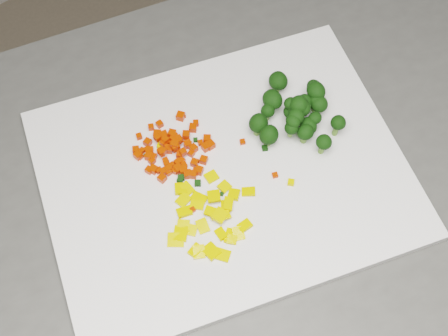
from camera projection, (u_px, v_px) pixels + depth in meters
counter_block at (242, 268)px, 1.26m from camera, size 1.05×0.84×0.90m
cutting_board at (224, 174)px, 0.85m from camera, size 0.57×0.50×0.01m
carrot_pile at (172, 142)px, 0.85m from camera, size 0.11×0.11×0.03m
pepper_pile at (211, 211)px, 0.80m from camera, size 0.12×0.12×0.02m
broccoli_pile at (292, 114)px, 0.85m from camera, size 0.13×0.13×0.06m
carrot_cube_0 at (169, 149)px, 0.85m from camera, size 0.01×0.01×0.01m
carrot_cube_1 at (181, 116)px, 0.88m from camera, size 0.01×0.01×0.01m
carrot_cube_2 at (174, 144)px, 0.86m from camera, size 0.01×0.01×0.01m
carrot_cube_3 at (196, 171)px, 0.84m from camera, size 0.01×0.01×0.01m
carrot_cube_4 at (163, 151)px, 0.84m from camera, size 0.01×0.01×0.01m
carrot_cube_5 at (184, 165)px, 0.84m from camera, size 0.01×0.01×0.01m
carrot_cube_6 at (178, 169)px, 0.84m from camera, size 0.01×0.01×0.01m
carrot_cube_7 at (153, 157)px, 0.85m from camera, size 0.01×0.01×0.01m
carrot_cube_8 at (175, 147)px, 0.85m from camera, size 0.01×0.01×0.01m
carrot_cube_9 at (181, 161)px, 0.85m from camera, size 0.01×0.01×0.01m
carrot_cube_10 at (164, 144)px, 0.86m from camera, size 0.01×0.01×0.01m
carrot_cube_11 at (193, 128)px, 0.87m from camera, size 0.01×0.01×0.01m
carrot_cube_12 at (175, 146)px, 0.86m from camera, size 0.01×0.01×0.01m
carrot_cube_13 at (175, 138)px, 0.85m from camera, size 0.01×0.01×0.01m
carrot_cube_14 at (169, 172)px, 0.84m from camera, size 0.01×0.01×0.01m
carrot_cube_15 at (169, 141)px, 0.86m from camera, size 0.01×0.01×0.01m
carrot_cube_16 at (196, 123)px, 0.87m from camera, size 0.01×0.01×0.01m
carrot_cube_17 at (168, 172)px, 0.84m from camera, size 0.01×0.01×0.01m
carrot_cube_18 at (151, 150)px, 0.85m from camera, size 0.01×0.01×0.01m
carrot_cube_19 at (183, 116)px, 0.88m from camera, size 0.01×0.01×0.01m
carrot_cube_20 at (165, 140)px, 0.85m from camera, size 0.01×0.01×0.01m
carrot_cube_21 at (200, 143)px, 0.86m from camera, size 0.01×0.01×0.01m
carrot_cube_22 at (148, 142)px, 0.86m from camera, size 0.01×0.01×0.01m
carrot_cube_23 at (142, 151)px, 0.85m from camera, size 0.01×0.01×0.01m
carrot_cube_24 at (149, 170)px, 0.84m from camera, size 0.01×0.01×0.01m
carrot_cube_25 at (139, 136)px, 0.86m from camera, size 0.01×0.01×0.01m
carrot_cube_26 at (195, 163)px, 0.84m from camera, size 0.01×0.01×0.01m
carrot_cube_27 at (159, 170)px, 0.84m from camera, size 0.01×0.01×0.01m
carrot_cube_28 at (183, 152)px, 0.84m from camera, size 0.01×0.01×0.01m
carrot_cube_29 at (179, 141)px, 0.85m from camera, size 0.01×0.01×0.01m
carrot_cube_30 at (151, 127)px, 0.87m from camera, size 0.01×0.01×0.01m
carrot_cube_31 at (188, 174)px, 0.83m from camera, size 0.01×0.01×0.01m
carrot_cube_32 at (148, 142)px, 0.86m from camera, size 0.01×0.01×0.01m
carrot_cube_33 at (175, 144)px, 0.84m from camera, size 0.01×0.01×0.01m
carrot_cube_34 at (199, 171)px, 0.84m from camera, size 0.01×0.01×0.01m
carrot_cube_35 at (188, 144)px, 0.86m from camera, size 0.01×0.01×0.01m
carrot_cube_36 at (149, 156)px, 0.85m from camera, size 0.01×0.01×0.01m
carrot_cube_37 at (147, 150)px, 0.85m from camera, size 0.01×0.01×0.01m
carrot_cube_38 at (136, 150)px, 0.85m from camera, size 0.01×0.01×0.01m
carrot_cube_39 at (163, 143)px, 0.85m from camera, size 0.01×0.01×0.01m
carrot_cube_40 at (174, 135)px, 0.85m from camera, size 0.01×0.01×0.01m
carrot_cube_41 at (188, 144)px, 0.86m from camera, size 0.01×0.01×0.01m
carrot_cube_42 at (184, 170)px, 0.84m from camera, size 0.01×0.01×0.01m
carrot_cube_43 at (186, 135)px, 0.86m from camera, size 0.01×0.01×0.01m
carrot_cube_44 at (172, 134)px, 0.86m from camera, size 0.01×0.01×0.01m
carrot_cube_45 at (210, 145)px, 0.86m from camera, size 0.01×0.01×0.01m
carrot_cube_46 at (194, 149)px, 0.85m from camera, size 0.01×0.01×0.01m
carrot_cube_47 at (193, 175)px, 0.83m from camera, size 0.01×0.01×0.01m
carrot_cube_48 at (138, 155)px, 0.85m from camera, size 0.01×0.01×0.01m
carrot_cube_49 at (166, 164)px, 0.84m from camera, size 0.01×0.01×0.01m
carrot_cube_50 at (172, 165)px, 0.84m from camera, size 0.01×0.01×0.01m
carrot_cube_51 at (204, 160)px, 0.84m from camera, size 0.01×0.01×0.01m
carrot_cube_52 at (162, 151)px, 0.84m from camera, size 0.01×0.01×0.01m
carrot_cube_53 at (182, 161)px, 0.84m from camera, size 0.01×0.01×0.01m
carrot_cube_54 at (162, 178)px, 0.83m from camera, size 0.01×0.01×0.01m
carrot_cube_55 at (164, 136)px, 0.86m from camera, size 0.01×0.01×0.01m
carrot_cube_56 at (175, 171)px, 0.84m from camera, size 0.01×0.01×0.01m
carrot_cube_57 at (140, 156)px, 0.85m from camera, size 0.01×0.01×0.01m
carrot_cube_58 at (152, 162)px, 0.84m from camera, size 0.01×0.01×0.01m
carrot_cube_59 at (153, 169)px, 0.84m from camera, size 0.01×0.01×0.01m
carrot_cube_60 at (180, 155)px, 0.85m from camera, size 0.01×0.01×0.01m
carrot_cube_61 at (152, 161)px, 0.84m from camera, size 0.01×0.01×0.01m
carrot_cube_62 at (207, 139)px, 0.86m from camera, size 0.01×0.01×0.01m
carrot_cube_63 at (157, 138)px, 0.85m from camera, size 0.01×0.01×0.01m
carrot_cube_64 at (178, 162)px, 0.84m from camera, size 0.01×0.01×0.01m
carrot_cube_65 at (160, 124)px, 0.87m from camera, size 0.01×0.01×0.01m
carrot_cube_66 at (152, 158)px, 0.85m from camera, size 0.01×0.01×0.01m
carrot_cube_67 at (157, 134)px, 0.86m from camera, size 0.01×0.01×0.01m
carrot_cube_68 at (193, 127)px, 0.87m from camera, size 0.01×0.01×0.01m
carrot_cube_69 at (169, 169)px, 0.84m from camera, size 0.01×0.01×0.01m
carrot_cube_70 at (191, 154)px, 0.85m from camera, size 0.01×0.01×0.01m
carrot_cube_71 at (163, 172)px, 0.84m from camera, size 0.01×0.01×0.01m
carrot_cube_72 at (179, 138)px, 0.85m from camera, size 0.01×0.01×0.01m
carrot_cube_73 at (206, 147)px, 0.85m from camera, size 0.01×0.01×0.01m
carrot_cube_74 at (166, 161)px, 0.85m from camera, size 0.01×0.01×0.01m
pepper_chunk_0 at (211, 251)px, 0.78m from camera, size 0.02×0.02×0.01m
pepper_chunk_1 at (211, 177)px, 0.84m from camera, size 0.02×0.02×0.01m
pepper_chunk_2 at (183, 200)px, 0.82m from camera, size 0.02×0.02×0.01m
pepper_chunk_3 at (181, 234)px, 0.80m from camera, size 0.03×0.03×0.01m
pepper_chunk_4 at (228, 204)px, 0.81m from camera, size 0.02×0.02×0.01m
pepper_chunk_5 at (187, 188)px, 0.83m from camera, size 0.01×0.02×0.01m
pepper_chunk_6 at (199, 252)px, 0.78m from camera, size 0.02×0.02×0.01m
pepper_chunk_7 at (231, 236)px, 0.79m from camera, size 0.03×0.03×0.01m
pepper_chunk_8 at (214, 196)px, 0.81m from camera, size 0.02×0.02×0.01m
pepper_chunk_9 at (232, 239)px, 0.79m from camera, size 0.02×0.02×0.01m
pepper_chunk_10 at (249, 192)px, 0.82m from camera, size 0.02×0.02×0.01m
pepper_chunk_11 at (191, 230)px, 0.80m from camera, size 0.02×0.02×0.01m
pepper_chunk_12 at (225, 213)px, 0.80m from camera, size 0.01×0.02×0.01m
pepper_chunk_13 at (211, 212)px, 0.81m from camera, size 0.02×0.02×0.01m
pepper_chunk_14 at (203, 226)px, 0.80m from camera, size 0.02×0.02×0.01m
pepper_chunk_15 at (224, 187)px, 0.83m from camera, size 0.02×0.02×0.01m
pepper_chunk_16 at (238, 233)px, 0.80m from camera, size 0.02×0.02×0.01m
pepper_chunk_17 at (234, 194)px, 0.82m from camera, size 0.02×0.02×0.01m
pepper_chunk_18 at (245, 226)px, 0.80m from camera, size 0.02×0.01×0.01m
pepper_chunk_19 at (221, 234)px, 0.80m from camera, size 0.01×0.02×0.01m
pepper_chunk_20 at (226, 206)px, 0.81m from camera, size 0.02×0.02×0.00m
pepper_chunk_21 at (181, 189)px, 0.83m from camera, size 0.02×0.02×0.01m
pepper_chunk_22 at (184, 212)px, 0.81m from camera, size 0.02×0.02×0.01m
pepper_chunk_23 at (199, 198)px, 0.82m from camera, size 0.02×0.02×0.01m
pepper_chunk_24 at (176, 240)px, 0.79m from camera, size 0.03×0.03×0.01m
pepper_chunk_25 at (214, 214)px, 0.80m from camera, size 0.01×0.02×0.01m
pepper_chunk_26 at (196, 250)px, 0.78m from camera, size 0.02×0.02×0.01m
pepper_chunk_27 at (222, 255)px, 0.78m from camera, size 0.02×0.02×0.00m
pepper_chunk_28 at (183, 224)px, 0.80m from camera, size 0.02×0.02×0.01m
pepper_chunk_29 at (220, 216)px, 0.80m from camera, size 0.02×0.02×0.01m
pepper_chunk_30 at (197, 205)px, 0.81m from camera, size 0.02×0.02×0.01m
broccoli_floret_0 at (315, 100)px, 0.88m from camera, size 0.02×0.02×0.03m
broccoli_floret_1 at (277, 83)px, 0.89m from camera, size 0.04×0.04×0.03m
broccoli_floret_2 at (304, 135)px, 0.85m from camera, size 0.03×0.03×0.03m
broccoli_floret_3 at (293, 122)px, 0.86m from camera, size 0.03×0.03×0.03m
broccoli_floret_4 at (313, 91)px, 0.88m from camera, size 0.03×0.03×0.03m
broccoli_floret_5 at (304, 104)px, 0.88m from camera, size 0.03×0.03×0.03m
broccoli_floret_6 at (267, 113)px, 0.87m from camera, size 0.03×0.03×0.03m
broccoli_floret_7 at (314, 95)px, 0.88m from camera, size 0.04×0.04×0.04m
broccoli_floret_8 at (322, 145)px, 0.84m from camera, size 0.03×0.03×0.03m
broccoli_floret_9 at (268, 137)px, 0.85m from camera, size 0.04×0.04×0.03m
broccoli_floret_10 at (295, 119)px, 0.84m from camera, size 0.03×0.03×0.03m
broccoli_floret_11 at (297, 109)px, 0.85m from camera, size 0.04×0.04×0.04m
broccoli_floret_12 at (337, 127)px, 0.85m from camera, size 0.03×0.03×0.04m
broccoli_floret_13 at (318, 106)px, 0.87m from camera, size 0.03×0.03×0.03m
broccoli_floret_14 at (258, 126)px, 0.85m from camera, size 0.04×0.04×0.04m
broccoli_floret_15 at (315, 104)px, 0.87m from camera, size 0.02×0.02×0.03m
broccoli_floret_16 at (314, 122)px, 0.86m from camera, size 0.03×0.03×0.03m
broccoli_floret_17 at (307, 128)px, 0.86m from camera, size 0.03×0.03×0.03m
broccoli_floret_18 at (289, 107)px, 0.85m from camera, size 0.02×0.02×0.03m
broccoli_floret_19 at (292, 124)px, 0.84m from camera, size 0.03×0.03×0.03m
broccoli_floret_20 at (299, 111)px, 0.87m from camera, size 0.04×0.04×0.04m
broccoli_floret_21 at (290, 116)px, 0.87m from camera, size 0.03×0.03×0.03m
broccoli_floret_22 at (294, 111)px, 0.85m from camera, size 0.02×0.02×0.03m
broccoli_floret_23 at (271, 102)px, 0.87m from camera, size 0.04×0.04×0.04m
broccoli_floret_24 at (300, 110)px, 0.85m from camera, size 0.03×0.03×0.03m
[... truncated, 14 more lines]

